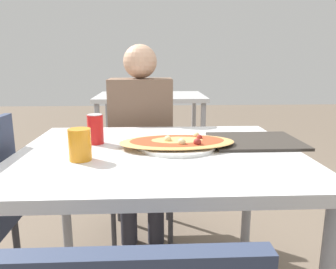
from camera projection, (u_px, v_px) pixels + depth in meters
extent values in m
cube|color=silver|center=(159.00, 155.00, 1.29)|extent=(1.09, 0.93, 0.04)
cylinder|color=#99999E|center=(65.00, 203.00, 1.75)|extent=(0.05, 0.05, 0.72)
cylinder|color=#99999E|center=(247.00, 199.00, 1.79)|extent=(0.05, 0.05, 0.72)
cube|color=#2D3851|center=(142.00, 168.00, 2.05)|extent=(0.40, 0.40, 0.04)
cube|color=#2D3851|center=(142.00, 126.00, 2.18)|extent=(0.38, 0.03, 0.42)
cylinder|color=#38383D|center=(171.00, 214.00, 1.95)|extent=(0.03, 0.03, 0.42)
cylinder|color=#38383D|center=(113.00, 215.00, 1.93)|extent=(0.03, 0.03, 0.42)
cylinder|color=#38383D|center=(168.00, 191.00, 2.28)|extent=(0.03, 0.03, 0.42)
cylinder|color=#38383D|center=(119.00, 192.00, 2.26)|extent=(0.03, 0.03, 0.42)
cylinder|color=#38383D|center=(19.00, 261.00, 1.48)|extent=(0.03, 0.03, 0.42)
cylinder|color=#2D2D38|center=(156.00, 207.00, 1.98)|extent=(0.10, 0.10, 0.46)
cylinder|color=#2D2D38|center=(129.00, 208.00, 1.97)|extent=(0.10, 0.10, 0.46)
cube|color=brown|center=(141.00, 124.00, 1.96)|extent=(0.37, 0.23, 0.54)
sphere|color=tan|center=(140.00, 61.00, 1.88)|extent=(0.19, 0.19, 0.19)
cylinder|color=white|center=(177.00, 146.00, 1.32)|extent=(0.31, 0.31, 0.01)
ellipsoid|color=tan|center=(177.00, 142.00, 1.31)|extent=(0.47, 0.27, 0.02)
ellipsoid|color=#B24223|center=(177.00, 141.00, 1.31)|extent=(0.39, 0.22, 0.01)
sphere|color=maroon|center=(200.00, 137.00, 1.33)|extent=(0.02, 0.02, 0.02)
sphere|color=beige|center=(196.00, 135.00, 1.37)|extent=(0.03, 0.03, 0.03)
sphere|color=beige|center=(182.00, 142.00, 1.25)|extent=(0.03, 0.03, 0.03)
sphere|color=maroon|center=(197.00, 142.00, 1.25)|extent=(0.03, 0.03, 0.03)
sphere|color=beige|center=(168.00, 139.00, 1.30)|extent=(0.03, 0.03, 0.03)
cylinder|color=red|center=(95.00, 129.00, 1.37)|extent=(0.07, 0.07, 0.12)
cylinder|color=silver|center=(95.00, 115.00, 1.36)|extent=(0.06, 0.06, 0.00)
cylinder|color=orange|center=(80.00, 145.00, 1.14)|extent=(0.08, 0.08, 0.11)
cube|color=#332D28|center=(255.00, 141.00, 1.41)|extent=(0.37, 0.31, 0.01)
cube|color=silver|center=(151.00, 97.00, 3.39)|extent=(1.10, 0.80, 0.04)
ellipsoid|color=#4C4751|center=(129.00, 89.00, 3.36)|extent=(0.32, 0.24, 0.12)
cylinder|color=#99999E|center=(98.00, 141.00, 3.11)|extent=(0.05, 0.05, 0.72)
cylinder|color=#99999E|center=(203.00, 139.00, 3.16)|extent=(0.05, 0.05, 0.72)
cylinder|color=#99999E|center=(108.00, 126.00, 3.79)|extent=(0.05, 0.05, 0.72)
cylinder|color=#99999E|center=(194.00, 126.00, 3.84)|extent=(0.05, 0.05, 0.72)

